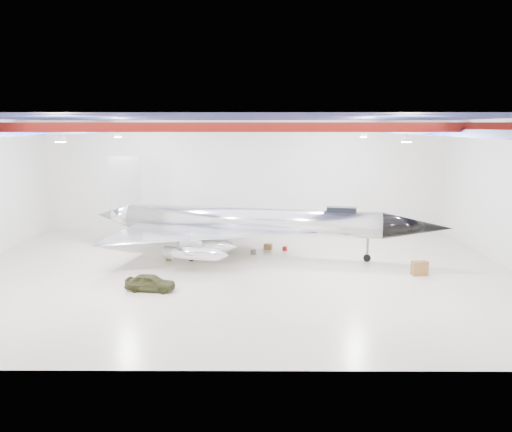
{
  "coord_description": "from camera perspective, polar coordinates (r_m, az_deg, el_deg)",
  "views": [
    {
      "loc": [
        1.47,
        -35.07,
        10.49
      ],
      "look_at": [
        1.28,
        2.0,
        3.75
      ],
      "focal_mm": 35.0,
      "sensor_mm": 36.0,
      "label": 1
    }
  ],
  "objects": [
    {
      "name": "floor",
      "position": [
        36.64,
        -2.03,
        -6.34
      ],
      "size": [
        40.0,
        40.0,
        0.0
      ],
      "primitive_type": "plane",
      "color": "beige",
      "rests_on": "ground"
    },
    {
      "name": "jeep",
      "position": [
        33.06,
        -12.0,
        -7.43
      ],
      "size": [
        3.33,
        1.68,
        1.09
      ],
      "primitive_type": "imported",
      "rotation": [
        0.0,
        0.0,
        1.44
      ],
      "color": "#38391C",
      "rests_on": "floor"
    },
    {
      "name": "jet_aircraft",
      "position": [
        40.42,
        -0.73,
        -0.94
      ],
      "size": [
        28.9,
        19.57,
        7.94
      ],
      "rotation": [
        0.0,
        0.0,
        -0.2
      ],
      "color": "silver",
      "rests_on": "floor"
    },
    {
      "name": "ceiling_structure",
      "position": [
        35.1,
        -2.14,
        10.03
      ],
      "size": [
        39.5,
        29.5,
        1.08
      ],
      "color": "maroon",
      "rests_on": "ceiling"
    },
    {
      "name": "toolbox_red",
      "position": [
        45.17,
        -6.87,
        -3.0
      ],
      "size": [
        0.5,
        0.44,
        0.29
      ],
      "primitive_type": "cube",
      "rotation": [
        0.0,
        0.0,
        0.29
      ],
      "color": "maroon",
      "rests_on": "floor"
    },
    {
      "name": "crate_ply",
      "position": [
        40.13,
        -9.96,
        -4.77
      ],
      "size": [
        0.48,
        0.4,
        0.32
      ],
      "primitive_type": "cube",
      "rotation": [
        0.0,
        0.0,
        0.1
      ],
      "color": "olive",
      "rests_on": "floor"
    },
    {
      "name": "ceiling",
      "position": [
        35.1,
        -2.15,
        11.14
      ],
      "size": [
        40.0,
        40.0,
        0.0
      ],
      "primitive_type": "plane",
      "rotation": [
        3.14,
        0.0,
        0.0
      ],
      "color": "#0A0F38",
      "rests_on": "wall_back"
    },
    {
      "name": "parts_bin",
      "position": [
        42.95,
        1.38,
        -3.51
      ],
      "size": [
        0.78,
        0.68,
        0.47
      ],
      "primitive_type": "cube",
      "rotation": [
        0.0,
        0.0,
        -0.25
      ],
      "color": "olive",
      "rests_on": "floor"
    },
    {
      "name": "desk",
      "position": [
        37.39,
        18.19,
        -5.7
      ],
      "size": [
        1.19,
        0.72,
        1.02
      ],
      "primitive_type": "cube",
      "rotation": [
        0.0,
        0.0,
        0.15
      ],
      "color": "brown",
      "rests_on": "floor"
    },
    {
      "name": "tool_chest",
      "position": [
        42.55,
        3.31,
        -3.73
      ],
      "size": [
        0.49,
        0.49,
        0.36
      ],
      "primitive_type": "cylinder",
      "rotation": [
        0.0,
        0.0,
        -0.26
      ],
      "color": "maroon",
      "rests_on": "floor"
    },
    {
      "name": "wall_back",
      "position": [
        50.34,
        -1.39,
        4.62
      ],
      "size": [
        40.0,
        0.0,
        40.0
      ],
      "primitive_type": "plane",
      "rotation": [
        1.57,
        0.0,
        0.0
      ],
      "color": "silver",
      "rests_on": "floor"
    },
    {
      "name": "engine_drum",
      "position": [
        41.32,
        -0.32,
        -4.11
      ],
      "size": [
        0.55,
        0.55,
        0.4
      ],
      "primitive_type": "cylinder",
      "rotation": [
        0.0,
        0.0,
        -0.27
      ],
      "color": "#59595B",
      "rests_on": "floor"
    },
    {
      "name": "crate_small",
      "position": [
        43.66,
        -7.35,
        -3.51
      ],
      "size": [
        0.37,
        0.31,
        0.25
      ],
      "primitive_type": "cube",
      "rotation": [
        0.0,
        0.0,
        0.08
      ],
      "color": "#59595B",
      "rests_on": "floor"
    }
  ]
}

